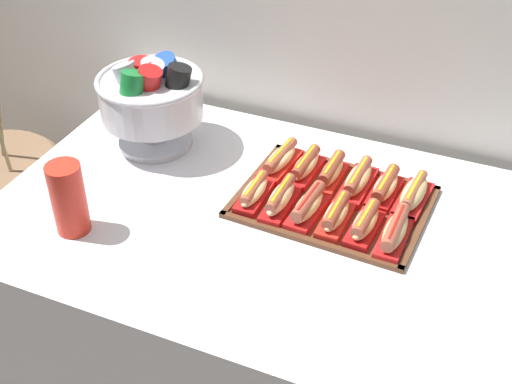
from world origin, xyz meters
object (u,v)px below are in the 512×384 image
Objects in this scene: floor_vase at (11,228)px; hot_dog_6 at (280,159)px; hot_dog_11 at (413,195)px; cup_stack at (68,199)px; hot_dog_10 at (385,187)px; punch_bowl at (151,96)px; hot_dog_4 at (365,223)px; buffet_table at (281,319)px; hot_dog_2 at (308,206)px; hot_dog_9 at (358,180)px; hot_dog_8 at (331,172)px; hot_dog_7 at (305,166)px; hot_dog_1 at (281,198)px; hot_dog_3 at (336,215)px; hot_dog_5 at (395,232)px; serving_tray at (333,202)px; hot_dog_0 at (254,192)px.

floor_vase is 1.13m from hot_dog_6.
hot_dog_11 is 0.86m from cup_stack.
floor_vase is 7.39× the size of hot_dog_10.
floor_vase is 3.86× the size of punch_bowl.
hot_dog_10 is (0.01, 0.16, -0.00)m from hot_dog_4.
hot_dog_10 is at bearing 177.29° from hot_dog_11.
punch_bowl is (-0.48, 0.19, 0.52)m from buffet_table.
hot_dog_2 reaches higher than hot_dog_9.
hot_dog_8 is 0.83× the size of cup_stack.
hot_dog_2 is at bearing -146.45° from hot_dog_11.
buffet_table is 0.73m from punch_bowl.
hot_dog_2 is at bearing -68.26° from hot_dog_7.
floor_vase is 6.88× the size of hot_dog_1.
punch_bowl reaches higher than hot_dog_4.
hot_dog_4 is at bearing -2.71° from hot_dog_3.
hot_dog_5 is (0.27, 0.03, 0.39)m from buffet_table.
punch_bowl is (-0.68, -0.01, 0.12)m from hot_dog_10.
hot_dog_8 is at bearing 1.46° from punch_bowl.
serving_tray is 0.14m from hot_dog_7.
hot_dog_5 reaches higher than hot_dog_7.
hot_dog_5 is 0.22m from hot_dog_9.
hot_dog_1 is at bearing -153.90° from hot_dog_11.
hot_dog_5 is 1.10× the size of hot_dog_10.
hot_dog_6 is (-0.18, 0.09, 0.03)m from serving_tray.
hot_dog_10 is at bearing 0.55° from punch_bowl.
hot_dog_9 is (0.01, 0.16, -0.00)m from hot_dog_3.
hot_dog_6 is 1.12× the size of hot_dog_8.
hot_dog_4 is (0.07, -0.00, 0.00)m from hot_dog_3.
hot_dog_3 is at bearing -38.96° from hot_dog_6.
hot_dog_10 is at bearing 32.31° from cup_stack.
hot_dog_6 is at bearing 129.57° from hot_dog_2.
hot_dog_0 is at bearing -92.71° from hot_dog_6.
hot_dog_6 is at bearing 177.29° from hot_dog_11.
hot_dog_6 is 0.15m from hot_dog_8.
hot_dog_9 is 0.74m from cup_stack.
hot_dog_2 reaches higher than hot_dog_3.
hot_dog_2 is 0.18m from hot_dog_9.
floor_vase is at bearing -175.83° from hot_dog_6.
floor_vase reaches higher than punch_bowl.
hot_dog_9 is 0.15m from hot_dog_11.
hot_dog_11 reaches higher than hot_dog_6.
hot_dog_1 is at bearing 123.73° from buffet_table.
punch_bowl is (-0.61, -0.01, 0.12)m from hot_dog_9.
hot_dog_6 is (0.01, 0.16, 0.00)m from hot_dog_0.
hot_dog_0 is at bearing 157.05° from buffet_table.
hot_dog_7 is (0.08, 0.16, 0.00)m from hot_dog_0.
hot_dog_4 reaches higher than hot_dog_10.
hot_dog_9 is at bearing 35.65° from cup_stack.
hot_dog_9 is at bearing 56.30° from buffet_table.
punch_bowl is 0.43m from cup_stack.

